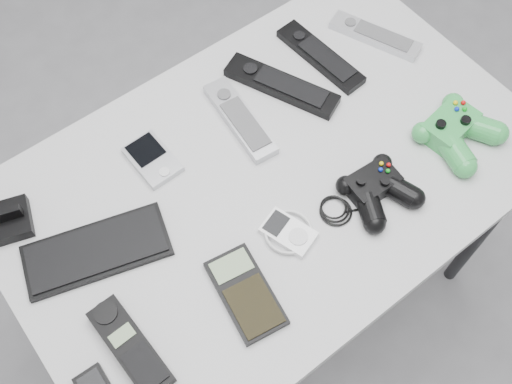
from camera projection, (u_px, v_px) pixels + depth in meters
floor at (257, 290)px, 1.78m from camera, size 3.50×3.50×0.00m
desk at (270, 188)px, 1.21m from camera, size 1.05×0.67×0.70m
pda_keyboard at (97, 250)px, 1.07m from camera, size 0.28×0.18×0.02m
dock_bracket at (2, 219)px, 1.08m from camera, size 0.11×0.11×0.05m
pda at (152, 159)px, 1.17m from camera, size 0.08×0.12×0.02m
remote_silver_a at (240, 119)px, 1.21m from camera, size 0.07×0.22×0.02m
remote_black_a at (282, 85)px, 1.25m from camera, size 0.15×0.25×0.02m
remote_black_b at (320, 56)px, 1.29m from camera, size 0.07×0.23×0.02m
remote_silver_b at (375, 35)px, 1.32m from camera, size 0.12×0.21×0.02m
cordless_handset at (130, 347)px, 0.98m from camera, size 0.06×0.18×0.03m
calculator at (246, 293)px, 1.04m from camera, size 0.11×0.18×0.02m
mp3_player at (288, 232)px, 1.09m from camera, size 0.12×0.12×0.02m
controller_black at (377, 188)px, 1.12m from camera, size 0.24×0.16×0.05m
controller_green at (457, 129)px, 1.18m from camera, size 0.17×0.18×0.05m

